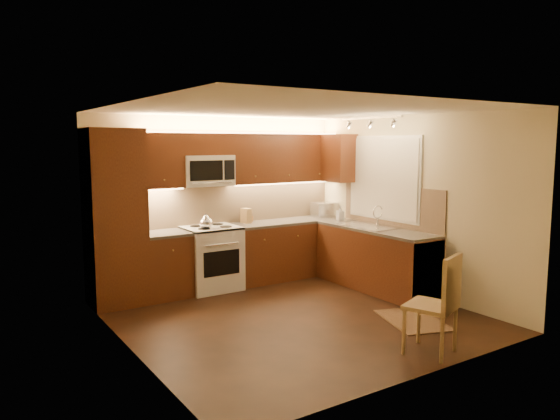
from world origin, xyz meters
TOP-DOWN VIEW (x-y plane):
  - floor at (0.00, 0.00)m, footprint 4.00×4.00m
  - ceiling at (0.00, 0.00)m, footprint 4.00×4.00m
  - wall_back at (0.00, 2.00)m, footprint 4.00×0.01m
  - wall_front at (0.00, -2.00)m, footprint 4.00×0.01m
  - wall_left at (-2.00, 0.00)m, footprint 0.01×4.00m
  - wall_right at (2.00, 0.00)m, footprint 0.01×4.00m
  - pantry at (-1.65, 1.70)m, footprint 0.70×0.60m
  - base_cab_back_left at (-0.99, 1.70)m, footprint 0.62×0.60m
  - counter_back_left at (-0.99, 1.70)m, footprint 0.62×0.60m
  - base_cab_back_right at (1.04, 1.70)m, footprint 1.92×0.60m
  - counter_back_right at (1.04, 1.70)m, footprint 1.92×0.60m
  - base_cab_right at (1.70, 0.40)m, footprint 0.60×2.00m
  - counter_right at (1.70, 0.40)m, footprint 0.60×2.00m
  - dishwasher at (1.70, -0.30)m, footprint 0.58×0.60m
  - backsplash_back at (0.35, 1.99)m, footprint 3.30×0.02m
  - backsplash_right at (1.99, 0.40)m, footprint 0.02×2.00m
  - upper_cab_back_left at (-0.99, 1.82)m, footprint 0.62×0.35m
  - upper_cab_back_right at (1.04, 1.82)m, footprint 1.92×0.35m
  - upper_cab_bridge at (-0.30, 1.82)m, footprint 0.76×0.35m
  - upper_cab_right_corner at (1.82, 1.40)m, footprint 0.35×0.50m
  - stove at (-0.30, 1.68)m, footprint 0.76×0.65m
  - microwave at (-0.30, 1.81)m, footprint 0.76×0.38m
  - window_frame at (1.99, 0.55)m, footprint 0.03×1.44m
  - window_blinds at (1.97, 0.55)m, footprint 0.02×1.36m
  - sink at (1.70, 0.55)m, footprint 0.52×0.86m
  - faucet at (1.88, 0.55)m, footprint 0.20×0.04m
  - track_light_bar at (1.55, 0.40)m, footprint 0.04×1.20m
  - kettle at (-0.44, 1.54)m, footprint 0.26×0.26m
  - toaster_oven at (1.81, 1.75)m, footprint 0.42×0.33m
  - knife_block at (0.37, 1.83)m, footprint 0.13×0.18m
  - spice_jar_a at (0.46, 1.87)m, footprint 0.05×0.05m
  - spice_jar_b at (0.47, 1.94)m, footprint 0.04×0.04m
  - spice_jar_c at (0.40, 1.94)m, footprint 0.04×0.04m
  - spice_jar_d at (0.53, 1.93)m, footprint 0.05×0.05m
  - soap_bottle at (1.79, 1.30)m, footprint 0.12×0.12m
  - rug at (1.10, -0.90)m, footprint 0.86×1.05m
  - dining_chair at (0.51, -1.66)m, footprint 0.58×0.58m

SIDE VIEW (x-z plane):
  - floor at x=0.00m, z-range -0.01..0.01m
  - rug at x=1.10m, z-range 0.00..0.01m
  - base_cab_back_left at x=-0.99m, z-range 0.00..0.86m
  - base_cab_back_right at x=1.04m, z-range 0.00..0.86m
  - base_cab_right at x=1.70m, z-range 0.00..0.86m
  - dishwasher at x=1.70m, z-range 0.01..0.85m
  - stove at x=-0.30m, z-range 0.00..0.92m
  - dining_chair at x=0.51m, z-range 0.00..1.02m
  - counter_back_left at x=-0.99m, z-range 0.86..0.90m
  - counter_back_right at x=1.04m, z-range 0.86..0.90m
  - counter_right at x=1.70m, z-range 0.86..0.90m
  - spice_jar_d at x=0.53m, z-range 0.90..0.98m
  - spice_jar_b at x=0.47m, z-range 0.90..0.99m
  - spice_jar_c at x=0.40m, z-range 0.90..1.00m
  - spice_jar_a at x=0.46m, z-range 0.90..1.01m
  - sink at x=1.70m, z-range 0.90..1.05m
  - soap_bottle at x=1.79m, z-range 0.90..1.12m
  - knife_block at x=0.37m, z-range 0.90..1.12m
  - toaster_oven at x=1.81m, z-range 0.90..1.13m
  - kettle at x=-0.44m, z-range 0.92..1.14m
  - faucet at x=1.88m, z-range 0.90..1.20m
  - pantry at x=-1.65m, z-range 0.00..2.30m
  - backsplash_back at x=0.35m, z-range 0.90..1.50m
  - backsplash_right at x=1.99m, z-range 0.90..1.50m
  - wall_back at x=0.00m, z-range 0.00..2.50m
  - wall_front at x=0.00m, z-range 0.00..2.50m
  - wall_left at x=-2.00m, z-range 0.00..2.50m
  - wall_right at x=2.00m, z-range 0.00..2.50m
  - window_frame at x=1.99m, z-range 0.98..2.22m
  - window_blinds at x=1.97m, z-range 1.02..2.18m
  - microwave at x=-0.30m, z-range 1.50..1.94m
  - upper_cab_back_left at x=-0.99m, z-range 1.50..2.25m
  - upper_cab_back_right at x=1.04m, z-range 1.50..2.25m
  - upper_cab_right_corner at x=1.82m, z-range 1.50..2.25m
  - upper_cab_bridge at x=-0.30m, z-range 1.94..2.25m
  - track_light_bar at x=1.55m, z-range 2.44..2.48m
  - ceiling at x=0.00m, z-range 2.50..2.50m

